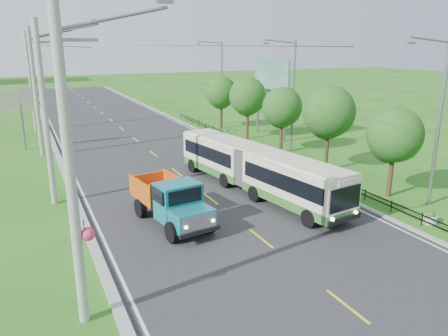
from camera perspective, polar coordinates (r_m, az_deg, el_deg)
ground at (r=20.56m, az=4.86°, el=-9.19°), size 240.00×240.00×0.00m
road at (r=38.30m, az=-10.06°, el=2.52°), size 14.00×120.00×0.02m
curb_left at (r=37.19m, az=-20.83°, el=1.42°), size 0.40×120.00×0.15m
curb_right at (r=40.63m, az=-0.28°, el=3.59°), size 0.30×120.00×0.10m
edge_line_left at (r=37.24m, az=-19.98°, el=1.44°), size 0.12×120.00×0.00m
edge_line_right at (r=40.44m, az=-0.93°, el=3.49°), size 0.12×120.00×0.00m
centre_dash at (r=20.55m, az=4.86°, el=-9.14°), size 0.12×2.20×0.00m
railing_right at (r=35.75m, az=4.97°, el=2.24°), size 0.04×40.00×0.60m
pole_nearest at (r=13.68m, az=-19.19°, el=-0.94°), size 3.51×0.44×10.00m
pole_near at (r=25.39m, az=-22.27°, el=6.56°), size 3.51×0.32×10.00m
pole_mid at (r=37.30m, az=-23.36°, el=9.06°), size 3.51×0.32×10.00m
pole_far at (r=49.26m, az=-23.92°, el=10.35°), size 3.51×0.32×10.00m
tree_second at (r=27.00m, az=21.25°, el=3.75°), size 3.18×3.26×5.30m
tree_third at (r=31.30m, az=13.47°, el=6.79°), size 3.60×3.62×6.00m
tree_fourth at (r=36.20m, az=7.56°, el=7.63°), size 3.24×3.31×5.40m
tree_fifth at (r=41.31m, az=3.09°, el=9.12°), size 3.48×3.52×5.80m
tree_back at (r=46.69m, az=-0.40°, el=9.67°), size 3.30×3.36×5.50m
streetlight_near at (r=25.96m, az=26.14°, el=5.87°), size 3.02×0.20×9.07m
streetlight_mid at (r=36.35m, az=8.82°, el=9.70°), size 3.02×0.20×9.07m
streetlight_far at (r=48.58m, az=-0.47°, el=11.39°), size 3.02×0.20×9.07m
planter_front at (r=24.33m, az=25.35°, el=-5.94°), size 0.64×0.64×0.67m
planter_near at (r=29.70m, az=13.64°, el=-1.03°), size 0.64×0.64×0.67m
planter_mid at (r=36.05m, az=5.80°, el=2.30°), size 0.64×0.64×0.67m
planter_far at (r=42.96m, az=0.37°, el=4.58°), size 0.64×0.64×0.67m
billboard_left at (r=40.40m, az=-25.10°, el=7.53°), size 3.00×0.20×5.20m
billboard_right at (r=42.24m, az=6.20°, el=11.23°), size 0.24×6.00×7.30m
bus at (r=26.22m, az=4.14°, el=0.18°), size 4.29×14.12×2.69m
dump_truck at (r=21.76m, az=-6.92°, el=-4.00°), size 2.91×5.85×2.35m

